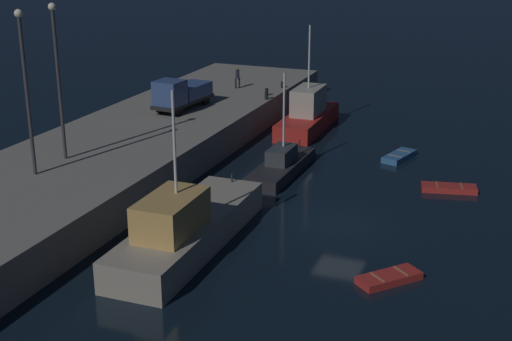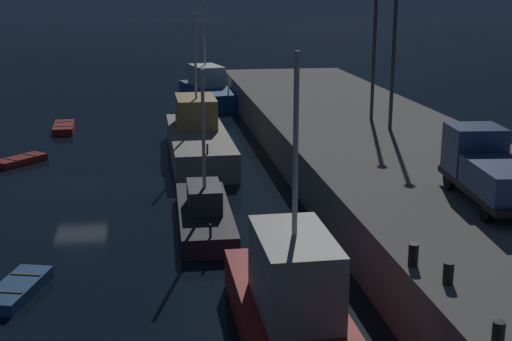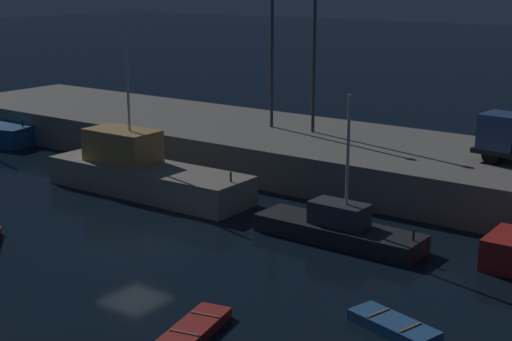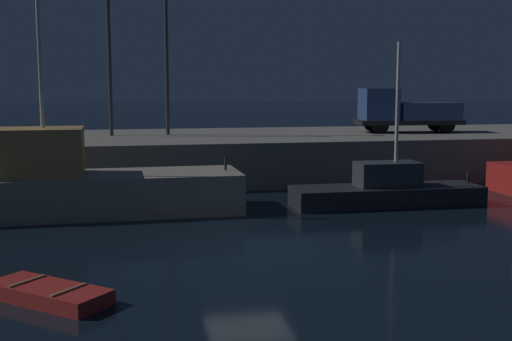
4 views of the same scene
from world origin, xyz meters
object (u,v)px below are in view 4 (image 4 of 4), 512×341
Objects in this scene: rowboat_blue_far at (48,294)px; lamp_post_east at (166,36)px; lamp_post_west at (109,36)px; utility_truck at (404,111)px; fishing_boat_grey at (387,191)px; fishing_boat_blue at (69,186)px.

lamp_post_east is (4.12, 20.14, 7.21)m from rowboat_blue_far.
lamp_post_west is 1.48× the size of utility_truck.
utility_truck is at bearing 62.40° from fishing_boat_grey.
fishing_boat_blue is 1.35× the size of lamp_post_west.
lamp_post_west is 1.00× the size of lamp_post_east.
fishing_boat_grey is at bearing 37.94° from rowboat_blue_far.
lamp_post_west is (1.17, 20.03, 7.19)m from rowboat_blue_far.
fishing_boat_blue is 12.66m from lamp_post_east.
lamp_post_west is 2.95m from lamp_post_east.
rowboat_blue_far is at bearing -93.35° from lamp_post_west.
fishing_boat_grey is 11.35m from utility_truck.
utility_truck is at bearing -3.97° from lamp_post_east.
rowboat_blue_far is at bearing -101.57° from lamp_post_east.
lamp_post_east is at bearing 126.99° from fishing_boat_grey.
lamp_post_west reaches higher than fishing_boat_blue.
lamp_post_west is 16.59m from utility_truck.
lamp_post_east reaches higher than lamp_post_west.
fishing_boat_blue is 10.11m from rowboat_blue_far.
lamp_post_west is at bearing 136.16° from fishing_boat_grey.
fishing_boat_blue reaches higher than fishing_boat_grey.
fishing_boat_blue is 1.56× the size of fishing_boat_grey.
lamp_post_east reaches higher than utility_truck.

